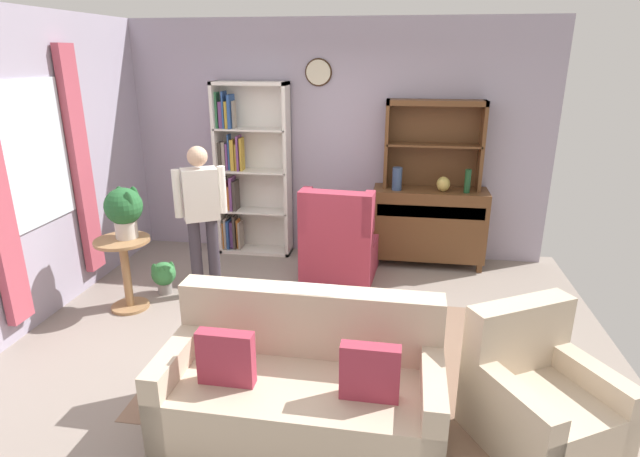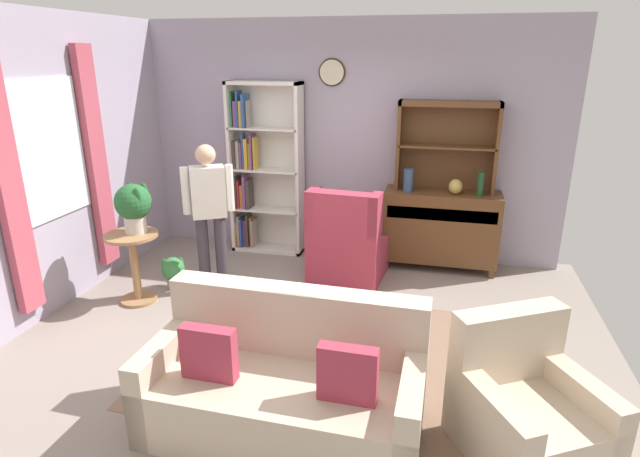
{
  "view_description": "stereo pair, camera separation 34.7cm",
  "coord_description": "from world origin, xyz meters",
  "px_view_note": "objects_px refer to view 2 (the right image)",
  "views": [
    {
      "loc": [
        0.76,
        -4.0,
        2.4
      ],
      "look_at": [
        0.1,
        0.2,
        0.95
      ],
      "focal_mm": 28.8,
      "sensor_mm": 36.0,
      "label": 1
    },
    {
      "loc": [
        1.1,
        -3.94,
        2.4
      ],
      "look_at": [
        0.1,
        0.2,
        0.95
      ],
      "focal_mm": 28.8,
      "sensor_mm": 36.0,
      "label": 2
    }
  ],
  "objects_px": {
    "bookshelf": "(260,172)",
    "person_reading": "(209,208)",
    "sideboard": "(440,226)",
    "vase_round": "(456,187)",
    "sideboard_hutch": "(448,134)",
    "coffee_table": "(331,330)",
    "bottle_wine": "(480,184)",
    "wingback_chair": "(347,246)",
    "vase_tall": "(408,180)",
    "potted_plant_large": "(134,204)",
    "armchair_floral": "(526,413)",
    "plant_stand": "(134,260)",
    "book_stack": "(330,317)",
    "potted_plant_small": "(173,270)",
    "couch_floral": "(286,386)"
  },
  "relations": [
    {
      "from": "bookshelf",
      "to": "person_reading",
      "type": "xyz_separation_m",
      "value": [
        -0.1,
        -1.27,
        -0.11
      ]
    },
    {
      "from": "sideboard",
      "to": "vase_round",
      "type": "height_order",
      "value": "vase_round"
    },
    {
      "from": "sideboard_hutch",
      "to": "coffee_table",
      "type": "height_order",
      "value": "sideboard_hutch"
    },
    {
      "from": "vase_round",
      "to": "bottle_wine",
      "type": "bearing_deg",
      "value": -4.95
    },
    {
      "from": "wingback_chair",
      "to": "person_reading",
      "type": "bearing_deg",
      "value": -155.42
    },
    {
      "from": "vase_tall",
      "to": "potted_plant_large",
      "type": "relative_size",
      "value": 0.53
    },
    {
      "from": "armchair_floral",
      "to": "plant_stand",
      "type": "relative_size",
      "value": 1.45
    },
    {
      "from": "vase_round",
      "to": "person_reading",
      "type": "bearing_deg",
      "value": -155.52
    },
    {
      "from": "sideboard",
      "to": "bottle_wine",
      "type": "relative_size",
      "value": 4.84
    },
    {
      "from": "vase_round",
      "to": "bookshelf",
      "type": "bearing_deg",
      "value": 176.27
    },
    {
      "from": "bookshelf",
      "to": "bottle_wine",
      "type": "relative_size",
      "value": 7.82
    },
    {
      "from": "vase_round",
      "to": "wingback_chair",
      "type": "height_order",
      "value": "vase_round"
    },
    {
      "from": "armchair_floral",
      "to": "potted_plant_large",
      "type": "height_order",
      "value": "potted_plant_large"
    },
    {
      "from": "person_reading",
      "to": "bookshelf",
      "type": "bearing_deg",
      "value": 85.45
    },
    {
      "from": "person_reading",
      "to": "book_stack",
      "type": "xyz_separation_m",
      "value": [
        1.52,
        -1.15,
        -0.44
      ]
    },
    {
      "from": "vase_tall",
      "to": "person_reading",
      "type": "bearing_deg",
      "value": -150.26
    },
    {
      "from": "bottle_wine",
      "to": "armchair_floral",
      "type": "bearing_deg",
      "value": -85.99
    },
    {
      "from": "sideboard",
      "to": "person_reading",
      "type": "height_order",
      "value": "person_reading"
    },
    {
      "from": "potted_plant_small",
      "to": "vase_tall",
      "type": "bearing_deg",
      "value": 26.43
    },
    {
      "from": "armchair_floral",
      "to": "person_reading",
      "type": "height_order",
      "value": "person_reading"
    },
    {
      "from": "bottle_wine",
      "to": "plant_stand",
      "type": "bearing_deg",
      "value": -155.45
    },
    {
      "from": "plant_stand",
      "to": "potted_plant_small",
      "type": "distance_m",
      "value": 0.48
    },
    {
      "from": "potted_plant_small",
      "to": "coffee_table",
      "type": "xyz_separation_m",
      "value": [
        1.97,
        -1.07,
        0.15
      ]
    },
    {
      "from": "vase_tall",
      "to": "plant_stand",
      "type": "xyz_separation_m",
      "value": [
        -2.57,
        -1.54,
        -0.6
      ]
    },
    {
      "from": "vase_round",
      "to": "potted_plant_large",
      "type": "bearing_deg",
      "value": -154.01
    },
    {
      "from": "sideboard",
      "to": "vase_tall",
      "type": "relative_size",
      "value": 4.97
    },
    {
      "from": "potted_plant_small",
      "to": "book_stack",
      "type": "xyz_separation_m",
      "value": [
        1.96,
        -1.07,
        0.26
      ]
    },
    {
      "from": "sideboard",
      "to": "wingback_chair",
      "type": "xyz_separation_m",
      "value": [
        -0.99,
        -0.57,
        -0.13
      ]
    },
    {
      "from": "vase_tall",
      "to": "book_stack",
      "type": "relative_size",
      "value": 1.26
    },
    {
      "from": "sideboard",
      "to": "bottle_wine",
      "type": "bearing_deg",
      "value": -12.89
    },
    {
      "from": "bookshelf",
      "to": "bottle_wine",
      "type": "distance_m",
      "value": 2.61
    },
    {
      "from": "book_stack",
      "to": "sideboard_hutch",
      "type": "bearing_deg",
      "value": 71.95
    },
    {
      "from": "bookshelf",
      "to": "book_stack",
      "type": "height_order",
      "value": "bookshelf"
    },
    {
      "from": "armchair_floral",
      "to": "potted_plant_small",
      "type": "bearing_deg",
      "value": 153.42
    },
    {
      "from": "couch_floral",
      "to": "wingback_chair",
      "type": "distance_m",
      "value": 2.48
    },
    {
      "from": "bottle_wine",
      "to": "potted_plant_small",
      "type": "bearing_deg",
      "value": -159.65
    },
    {
      "from": "sideboard",
      "to": "coffee_table",
      "type": "distance_m",
      "value": 2.46
    },
    {
      "from": "potted_plant_large",
      "to": "plant_stand",
      "type": "bearing_deg",
      "value": -116.21
    },
    {
      "from": "bottle_wine",
      "to": "couch_floral",
      "type": "relative_size",
      "value": 0.15
    },
    {
      "from": "bookshelf",
      "to": "couch_floral",
      "type": "bearing_deg",
      "value": -67.77
    },
    {
      "from": "wingback_chair",
      "to": "person_reading",
      "type": "relative_size",
      "value": 0.67
    },
    {
      "from": "plant_stand",
      "to": "potted_plant_small",
      "type": "xyz_separation_m",
      "value": [
        0.2,
        0.36,
        -0.24
      ]
    },
    {
      "from": "potted_plant_large",
      "to": "sideboard_hutch",
      "type": "bearing_deg",
      "value": 29.65
    },
    {
      "from": "armchair_floral",
      "to": "bookshelf",
      "type": "bearing_deg",
      "value": 132.9
    },
    {
      "from": "sideboard",
      "to": "vase_round",
      "type": "xyz_separation_m",
      "value": [
        0.13,
        -0.07,
        0.5
      ]
    },
    {
      "from": "bottle_wine",
      "to": "armchair_floral",
      "type": "distance_m",
      "value": 2.95
    },
    {
      "from": "potted_plant_small",
      "to": "wingback_chair",
      "type": "bearing_deg",
      "value": 21.14
    },
    {
      "from": "coffee_table",
      "to": "book_stack",
      "type": "relative_size",
      "value": 3.85
    },
    {
      "from": "potted_plant_small",
      "to": "coffee_table",
      "type": "height_order",
      "value": "coffee_table"
    },
    {
      "from": "plant_stand",
      "to": "potted_plant_large",
      "type": "distance_m",
      "value": 0.57
    }
  ]
}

